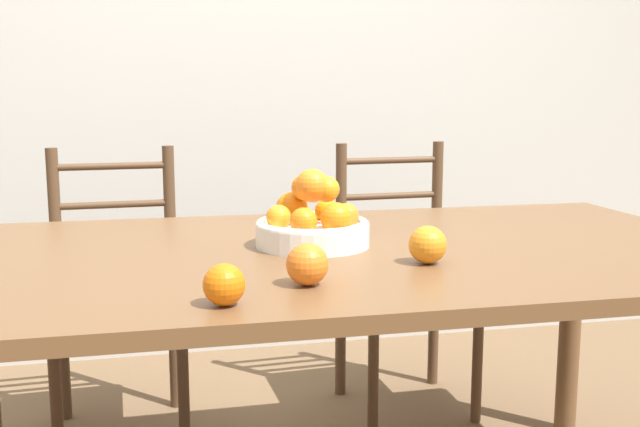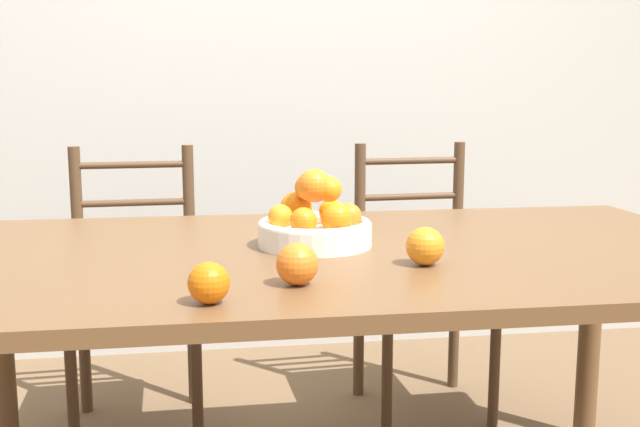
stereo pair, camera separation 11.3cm
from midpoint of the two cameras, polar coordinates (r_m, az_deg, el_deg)
The scene contains 8 objects.
wall_back at distance 3.26m, azimuth -2.33°, elevation 12.22°, with size 8.00×0.06×2.60m.
dining_table at distance 1.79m, azimuth 3.42°, elevation -5.19°, with size 1.97×1.07×0.77m.
fruit_bowl at distance 1.79m, azimuth 1.43°, elevation -0.72°, with size 0.27×0.27×0.19m.
orange_loose_0 at distance 1.32m, azimuth -6.03°, elevation -5.30°, with size 0.07×0.07×0.07m.
orange_loose_1 at distance 1.43m, azimuth 0.52°, elevation -3.89°, with size 0.08×0.08×0.08m.
orange_loose_2 at distance 1.62m, azimuth 10.01°, elevation -2.48°, with size 0.08×0.08×0.08m.
chair_left at distance 2.59m, azimuth -12.70°, elevation -5.68°, with size 0.44×0.42×0.95m.
chair_right at distance 2.70m, azimuth 8.90°, elevation -4.91°, with size 0.44×0.42×0.95m.
Camera 2 is at (-0.32, -1.71, 1.13)m, focal length 42.00 mm.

